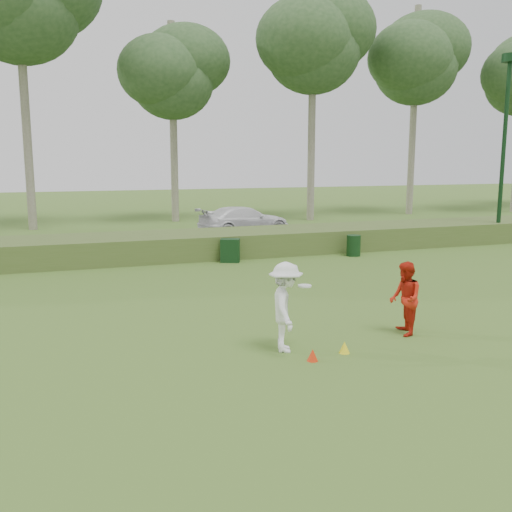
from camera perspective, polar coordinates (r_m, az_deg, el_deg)
name	(u,v)px	position (r m, az deg, el deg)	size (l,w,h in m)	color
ground	(324,355)	(11.24, 6.83, -9.84)	(120.00, 120.00, 0.00)	#3B6220
reed_strip	(188,245)	(22.25, -6.80, 1.13)	(80.00, 3.00, 0.90)	#405A24
park_road	(165,239)	(27.16, -9.07, 1.74)	(80.00, 6.00, 0.06)	#2D2D2D
lamp_post	(506,116)	(27.81, 23.73, 12.73)	(0.70, 0.70, 8.18)	black
tree_4	(172,74)	(34.98, -8.38, 17.59)	(6.24, 6.24, 11.50)	gray
tree_5	(313,42)	(35.84, 5.73, 20.50)	(7.28, 7.28, 14.00)	gray
tree_6	(416,60)	(40.79, 15.70, 18.34)	(7.02, 7.02, 13.50)	gray
player_white	(286,307)	(11.18, 2.99, -5.12)	(1.02, 1.29, 1.77)	white
player_red	(405,299)	(12.62, 14.69, -4.15)	(0.77, 0.60, 1.59)	red
cone_orange	(313,355)	(10.89, 5.68, -9.83)	(0.21, 0.21, 0.23)	red
cone_yellow	(344,347)	(11.38, 8.83, -9.01)	(0.21, 0.21, 0.23)	yellow
utility_cabinet	(230,251)	(20.84, -2.60, 0.55)	(0.69, 0.43, 0.86)	black
trash_bin	(354,246)	(22.48, 9.73, 1.04)	(0.54, 0.54, 0.81)	black
car_right	(244,220)	(28.20, -1.17, 3.59)	(1.89, 4.65, 1.35)	white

